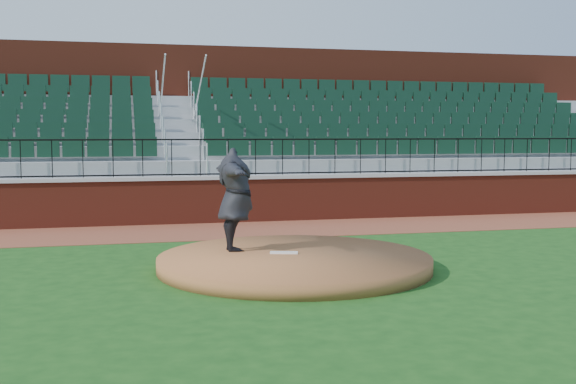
# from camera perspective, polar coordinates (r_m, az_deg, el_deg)

# --- Properties ---
(ground) EXTENTS (90.00, 90.00, 0.00)m
(ground) POSITION_cam_1_polar(r_m,az_deg,el_deg) (12.63, 1.59, -6.46)
(ground) COLOR #164213
(ground) RESTS_ON ground
(warning_track) EXTENTS (34.00, 3.20, 0.01)m
(warning_track) POSITION_cam_1_polar(r_m,az_deg,el_deg) (17.82, -2.92, -3.09)
(warning_track) COLOR brown
(warning_track) RESTS_ON ground
(field_wall) EXTENTS (34.00, 0.35, 1.20)m
(field_wall) POSITION_cam_1_polar(r_m,az_deg,el_deg) (19.32, -3.80, -0.70)
(field_wall) COLOR maroon
(field_wall) RESTS_ON ground
(wall_cap) EXTENTS (34.00, 0.45, 0.10)m
(wall_cap) POSITION_cam_1_polar(r_m,az_deg,el_deg) (19.26, -3.81, 1.23)
(wall_cap) COLOR #B7B7B7
(wall_cap) RESTS_ON field_wall
(wall_railing) EXTENTS (34.00, 0.05, 1.00)m
(wall_railing) POSITION_cam_1_polar(r_m,az_deg,el_deg) (19.23, -3.82, 2.86)
(wall_railing) COLOR black
(wall_railing) RESTS_ON wall_cap
(seating_stands) EXTENTS (34.00, 5.10, 4.60)m
(seating_stands) POSITION_cam_1_polar(r_m,az_deg,el_deg) (21.91, -5.02, 4.42)
(seating_stands) COLOR gray
(seating_stands) RESTS_ON ground
(concourse_wall) EXTENTS (34.00, 0.50, 5.50)m
(concourse_wall) POSITION_cam_1_polar(r_m,az_deg,el_deg) (24.69, -5.99, 5.51)
(concourse_wall) COLOR maroon
(concourse_wall) RESTS_ON ground
(pitchers_mound) EXTENTS (5.00, 5.00, 0.25)m
(pitchers_mound) POSITION_cam_1_polar(r_m,az_deg,el_deg) (12.73, 0.53, -5.80)
(pitchers_mound) COLOR brown
(pitchers_mound) RESTS_ON ground
(pitching_rubber) EXTENTS (0.53, 0.27, 0.03)m
(pitching_rubber) POSITION_cam_1_polar(r_m,az_deg,el_deg) (12.88, -0.34, -5.02)
(pitching_rubber) COLOR white
(pitching_rubber) RESTS_ON pitchers_mound
(pitcher) EXTENTS (0.72, 2.43, 1.96)m
(pitcher) POSITION_cam_1_polar(r_m,az_deg,el_deg) (13.08, -4.39, -0.63)
(pitcher) COLOR black
(pitcher) RESTS_ON pitchers_mound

